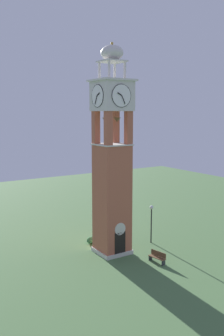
# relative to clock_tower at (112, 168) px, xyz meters

# --- Properties ---
(ground) EXTENTS (80.00, 80.00, 0.00)m
(ground) POSITION_rel_clock_tower_xyz_m (-0.00, 0.00, -7.81)
(ground) COLOR #476B3D
(clock_tower) EXTENTS (3.21, 3.21, 18.45)m
(clock_tower) POSITION_rel_clock_tower_xyz_m (0.00, 0.00, 0.00)
(clock_tower) COLOR #AD5B42
(clock_tower) RESTS_ON ground
(park_bench) EXTENTS (0.71, 1.65, 0.95)m
(park_bench) POSITION_rel_clock_tower_xyz_m (2.01, -4.01, -7.33)
(park_bench) COLOR brown
(park_bench) RESTS_ON ground
(lamp_post) EXTENTS (0.36, 0.36, 3.73)m
(lamp_post) POSITION_rel_clock_tower_xyz_m (4.57, 0.05, -5.22)
(lamp_post) COLOR black
(lamp_post) RESTS_ON ground
(trash_bin) EXTENTS (0.52, 0.52, 0.80)m
(trash_bin) POSITION_rel_clock_tower_xyz_m (1.61, 3.52, -7.41)
(trash_bin) COLOR #4C4C51
(trash_bin) RESTS_ON ground
(shrub_near_entry) EXTENTS (0.86, 0.86, 0.70)m
(shrub_near_entry) POSITION_rel_clock_tower_xyz_m (-0.53, 2.94, -7.46)
(shrub_near_entry) COLOR #336638
(shrub_near_entry) RESTS_ON ground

